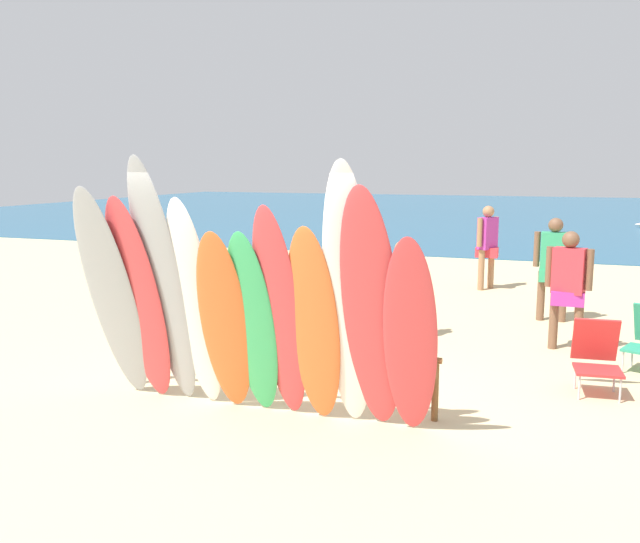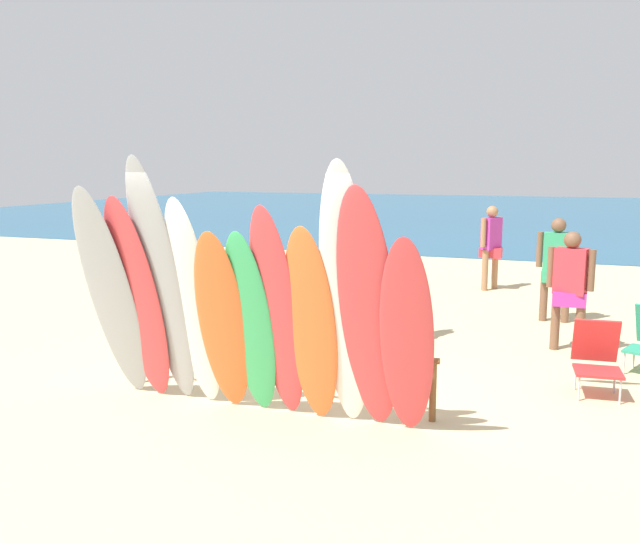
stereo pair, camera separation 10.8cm
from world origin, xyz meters
name	(u,v)px [view 1 (the left image)]	position (x,y,z in m)	size (l,w,h in m)	color
ground	(455,250)	(0.00, 14.00, 0.00)	(60.00, 60.00, 0.00)	#D3BC8C
ocean_water	(501,212)	(0.00, 32.22, 0.01)	(60.00, 40.00, 0.02)	#235B7F
surfboard_rack	(275,353)	(0.00, 0.00, 0.54)	(3.63, 0.07, 0.67)	brown
surfboard_grey_0	(112,296)	(-1.62, -0.62, 1.19)	(0.58, 0.06, 2.49)	#999EA3
surfboard_red_1	(139,301)	(-1.31, -0.58, 1.14)	(0.57, 0.07, 2.35)	#D13D42
surfboard_grey_2	(163,285)	(-1.00, -0.59, 1.34)	(0.52, 0.08, 2.76)	#999EA3
surfboard_white_3	(195,305)	(-0.66, -0.54, 1.14)	(0.48, 0.07, 2.34)	white
surfboard_orange_4	(224,323)	(-0.30, -0.58, 0.98)	(0.52, 0.08, 2.04)	orange
surfboard_green_5	(253,325)	(-0.01, -0.54, 0.98)	(0.48, 0.07, 2.03)	#38B266
surfboard_red_6	(280,315)	(0.29, -0.55, 1.11)	(0.48, 0.07, 2.29)	#D13D42
surfboard_orange_7	(314,327)	(0.65, -0.54, 1.02)	(0.51, 0.08, 2.08)	orange
surfboard_white_8	(349,299)	(1.01, -0.58, 1.32)	(0.48, 0.06, 2.71)	white
surfboard_red_9	(372,313)	(1.25, -0.62, 1.21)	(0.56, 0.07, 2.53)	#D13D42
surfboard_red_10	(410,339)	(1.61, -0.60, 0.99)	(0.50, 0.06, 2.08)	#D13D42
beachgoer_midbeach	(401,284)	(0.73, 2.99, 0.85)	(0.38, 0.53, 1.48)	#9E704C
beachgoer_near_rack	(554,262)	(2.84, 5.04, 0.99)	(0.65, 0.28, 1.72)	brown
beachgoer_photographing	(487,241)	(1.52, 7.64, 1.01)	(0.45, 0.59, 1.75)	#9E704C
beachgoer_by_water	(568,282)	(3.03, 3.21, 0.97)	(0.62, 0.32, 1.68)	brown
beach_chair_red	(596,354)	(3.34, 1.51, 0.43)	(0.55, 0.69, 0.83)	#B7B7BC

